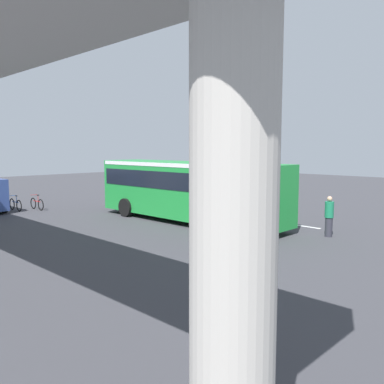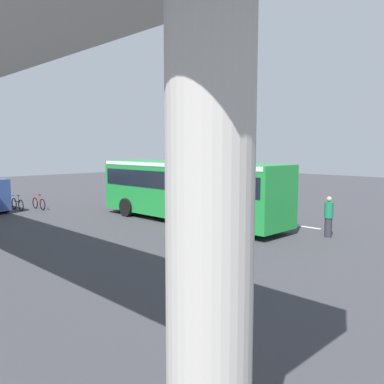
% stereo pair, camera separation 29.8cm
% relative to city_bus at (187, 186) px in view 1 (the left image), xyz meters
% --- Properties ---
extents(ground, '(80.00, 80.00, 0.00)m').
position_rel_city_bus_xyz_m(ground, '(1.07, -0.69, -1.88)').
color(ground, '#38383D').
extents(city_bus, '(11.54, 2.85, 3.15)m').
position_rel_city_bus_xyz_m(city_bus, '(0.00, 0.00, 0.00)').
color(city_bus, '#1E8C38').
rests_on(city_bus, ground).
extents(bicycle_blue, '(1.77, 0.44, 0.96)m').
position_rel_city_bus_xyz_m(bicycle_blue, '(10.37, 4.75, -1.51)').
color(bicycle_blue, black).
rests_on(bicycle_blue, ground).
extents(bicycle_red, '(1.77, 0.44, 0.96)m').
position_rel_city_bus_xyz_m(bicycle_red, '(9.76, 3.65, -1.51)').
color(bicycle_red, black).
rests_on(bicycle_red, ground).
extents(pedestrian, '(0.38, 0.38, 1.79)m').
position_rel_city_bus_xyz_m(pedestrian, '(-6.99, -1.76, -1.00)').
color(pedestrian, '#2D2D38').
rests_on(pedestrian, ground).
extents(traffic_sign, '(0.08, 0.60, 2.80)m').
position_rel_city_bus_xyz_m(traffic_sign, '(3.38, -4.41, 0.01)').
color(traffic_sign, slate).
rests_on(traffic_sign, ground).
extents(lane_dash_leftmost, '(2.00, 0.20, 0.01)m').
position_rel_city_bus_xyz_m(lane_dash_leftmost, '(-4.93, -3.16, -1.88)').
color(lane_dash_leftmost, silver).
rests_on(lane_dash_leftmost, ground).
extents(lane_dash_left, '(2.00, 0.20, 0.01)m').
position_rel_city_bus_xyz_m(lane_dash_left, '(-0.93, -3.16, -1.88)').
color(lane_dash_left, silver).
rests_on(lane_dash_left, ground).
extents(lane_dash_centre, '(2.00, 0.20, 0.01)m').
position_rel_city_bus_xyz_m(lane_dash_centre, '(3.07, -3.16, -1.88)').
color(lane_dash_centre, silver).
rests_on(lane_dash_centre, ground).
extents(lane_dash_right, '(2.00, 0.20, 0.01)m').
position_rel_city_bus_xyz_m(lane_dash_right, '(7.07, -3.16, -1.88)').
color(lane_dash_right, silver).
rests_on(lane_dash_right, ground).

